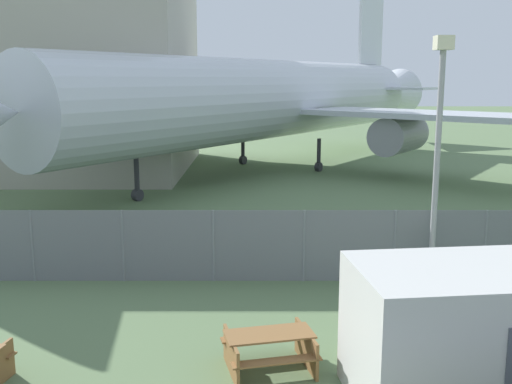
{
  "coord_description": "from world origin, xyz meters",
  "views": [
    {
      "loc": [
        -1.35,
        -4.75,
        5.65
      ],
      "look_at": [
        -1.43,
        14.48,
        2.0
      ],
      "focal_mm": 42.0,
      "sensor_mm": 36.0,
      "label": 1
    }
  ],
  "objects": [
    {
      "name": "picnic_bench_near_cabin",
      "position": [
        -1.09,
        6.21,
        0.47
      ],
      "size": [
        1.99,
        1.75,
        0.76
      ],
      "rotation": [
        0.0,
        0.0,
        0.23
      ],
      "color": "brown",
      "rests_on": "ground"
    },
    {
      "name": "portable_cabin",
      "position": [
        2.2,
        4.97,
        1.25
      ],
      "size": [
        3.94,
        2.93,
        2.5
      ],
      "rotation": [
        0.0,
        0.0,
        0.12
      ],
      "color": "silver",
      "rests_on": "ground"
    },
    {
      "name": "light_mast",
      "position": [
        3.45,
        10.96,
        4.19
      ],
      "size": [
        0.44,
        0.44,
        6.73
      ],
      "color": "#99999E",
      "rests_on": "ground"
    },
    {
      "name": "perimeter_fence",
      "position": [
        0.0,
        11.48,
        1.03
      ],
      "size": [
        56.07,
        0.07,
        2.06
      ],
      "color": "slate",
      "rests_on": "ground"
    },
    {
      "name": "airplane",
      "position": [
        -0.54,
        32.4,
        4.35
      ],
      "size": [
        32.03,
        39.82,
        13.91
      ],
      "rotation": [
        0.0,
        0.0,
        -2.16
      ],
      "color": "silver",
      "rests_on": "ground"
    }
  ]
}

